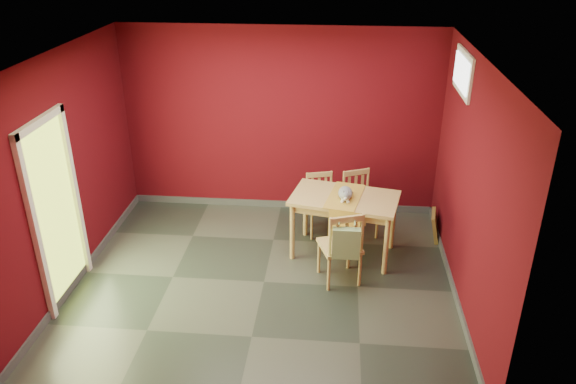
# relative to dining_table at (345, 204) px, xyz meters

# --- Properties ---
(ground) EXTENTS (4.50, 4.50, 0.00)m
(ground) POSITION_rel_dining_table_xyz_m (-0.94, -0.75, -0.72)
(ground) COLOR #2D342D
(ground) RESTS_ON ground
(room_shell) EXTENTS (4.50, 4.50, 4.50)m
(room_shell) POSITION_rel_dining_table_xyz_m (-0.94, -0.75, -0.67)
(room_shell) COLOR #4A070E
(room_shell) RESTS_ON ground
(doorway) EXTENTS (0.06, 1.01, 2.13)m
(doorway) POSITION_rel_dining_table_xyz_m (-3.17, -1.15, 0.40)
(doorway) COLOR #B7D838
(doorway) RESTS_ON ground
(window) EXTENTS (0.05, 0.90, 0.50)m
(window) POSITION_rel_dining_table_xyz_m (1.29, 0.25, 1.63)
(window) COLOR white
(window) RESTS_ON room_shell
(outlet_plate) EXTENTS (0.08, 0.02, 0.12)m
(outlet_plate) POSITION_rel_dining_table_xyz_m (0.66, 1.24, -0.42)
(outlet_plate) COLOR silver
(outlet_plate) RESTS_ON room_shell
(dining_table) EXTENTS (1.44, 1.02, 0.82)m
(dining_table) POSITION_rel_dining_table_xyz_m (0.00, 0.00, 0.00)
(dining_table) COLOR tan
(dining_table) RESTS_ON ground
(table_runner) EXTENTS (0.54, 0.87, 0.41)m
(table_runner) POSITION_rel_dining_table_xyz_m (0.00, -0.13, 0.04)
(table_runner) COLOR #B2892D
(table_runner) RESTS_ON dining_table
(chair_far_left) EXTENTS (0.48, 0.48, 0.85)m
(chair_far_left) POSITION_rel_dining_table_xyz_m (-0.31, 0.56, -0.29)
(chair_far_left) COLOR tan
(chair_far_left) RESTS_ON ground
(chair_far_right) EXTENTS (0.55, 0.55, 0.90)m
(chair_far_right) POSITION_rel_dining_table_xyz_m (0.21, 0.56, -0.26)
(chair_far_right) COLOR tan
(chair_far_right) RESTS_ON ground
(chair_near) EXTENTS (0.57, 0.57, 0.96)m
(chair_near) POSITION_rel_dining_table_xyz_m (-0.03, -0.64, -0.23)
(chair_near) COLOR tan
(chair_near) RESTS_ON ground
(tote_bag) EXTENTS (0.31, 0.19, 0.44)m
(tote_bag) POSITION_rel_dining_table_xyz_m (0.02, -0.86, -0.06)
(tote_bag) COLOR #789962
(tote_bag) RESTS_ON chair_near
(cat) EXTENTS (0.27, 0.40, 0.18)m
(cat) POSITION_rel_dining_table_xyz_m (0.00, -0.04, 0.19)
(cat) COLOR slate
(cat) RESTS_ON table_runner
(picture_frame) EXTENTS (0.19, 0.40, 0.39)m
(picture_frame) POSITION_rel_dining_table_xyz_m (1.25, 0.51, -0.53)
(picture_frame) COLOR brown
(picture_frame) RESTS_ON ground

